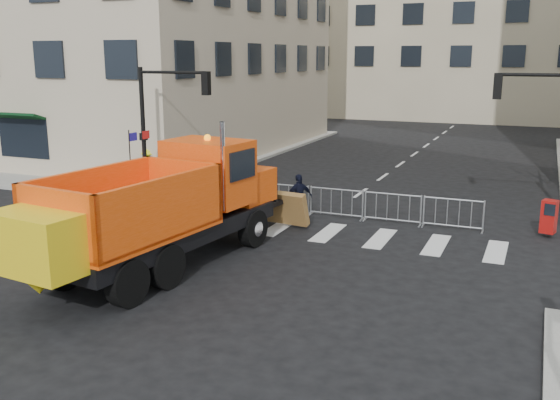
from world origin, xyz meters
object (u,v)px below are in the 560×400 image
at_px(cop_c, 299,197).
at_px(worker, 148,167).
at_px(plow_truck, 160,206).
at_px(newspaper_box, 549,217).
at_px(cop_a, 253,205).
at_px(cop_b, 257,198).

bearing_deg(cop_c, worker, -59.93).
height_order(plow_truck, worker, plow_truck).
distance_m(cop_c, newspaper_box, 8.40).
bearing_deg(newspaper_box, plow_truck, -126.91).
relative_size(cop_a, cop_c, 0.95).
bearing_deg(cop_c, plow_truck, 32.25).
bearing_deg(cop_a, newspaper_box, -179.49).
height_order(cop_a, newspaper_box, cop_a).
relative_size(cop_b, cop_c, 0.96).
xyz_separation_m(cop_c, newspaper_box, (8.31, 1.19, -0.15)).
height_order(cop_a, cop_c, cop_c).
height_order(cop_a, cop_b, cop_b).
bearing_deg(cop_b, plow_truck, 116.73).
relative_size(cop_c, worker, 1.02).
xyz_separation_m(plow_truck, cop_c, (1.66, 6.37, -0.95)).
height_order(cop_b, newspaper_box, cop_b).
bearing_deg(plow_truck, cop_b, 4.92).
xyz_separation_m(cop_a, newspaper_box, (9.40, 2.76, -0.11)).
bearing_deg(plow_truck, worker, 43.40).
bearing_deg(newspaper_box, cop_a, -147.73).
xyz_separation_m(worker, newspaper_box, (16.47, -1.27, -0.29)).
relative_size(plow_truck, worker, 6.38).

